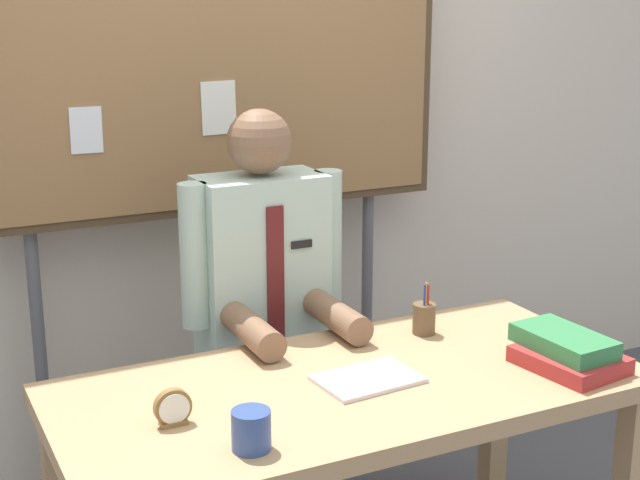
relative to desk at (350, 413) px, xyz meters
name	(u,v)px	position (x,y,z in m)	size (l,w,h in m)	color
back_wall	(194,103)	(0.00, 1.22, 0.71)	(6.40, 0.08, 2.70)	beige
desk	(350,413)	(0.00, 0.00, 0.00)	(1.59, 0.74, 0.73)	tan
person	(264,338)	(0.00, 0.60, 0.01)	(0.55, 0.56, 1.40)	#2D2D33
bulletin_board	(211,42)	(0.00, 1.02, 0.94)	(1.75, 0.09, 2.22)	#4C3823
book_stack	(567,351)	(0.59, -0.18, 0.14)	(0.26, 0.32, 0.10)	#B22D2D
open_notebook	(368,379)	(0.04, -0.02, 0.10)	(0.27, 0.18, 0.01)	silver
desk_clock	(173,409)	(-0.50, -0.04, 0.13)	(0.09, 0.04, 0.09)	olive
coffee_mug	(251,430)	(-0.38, -0.23, 0.14)	(0.09, 0.09, 0.10)	#334C8C
pen_holder	(424,318)	(0.37, 0.22, 0.14)	(0.07, 0.07, 0.16)	brown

